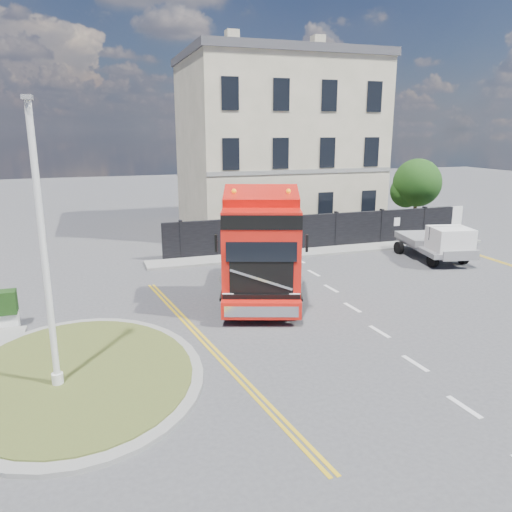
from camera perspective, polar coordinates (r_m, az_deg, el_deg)
name	(u,v)px	position (r m, az deg, el deg)	size (l,w,h in m)	color
ground	(277,313)	(18.84, 2.43, -6.48)	(120.00, 120.00, 0.00)	#424244
traffic_island	(79,375)	(15.01, -19.61, -12.67)	(6.80, 6.80, 0.17)	gray
hoarding_fence	(329,231)	(29.07, 8.31, 2.87)	(18.80, 0.25, 2.00)	black
georgian_building	(275,143)	(35.18, 2.20, 12.80)	(12.30, 10.30, 12.80)	beige
tree	(415,185)	(35.43, 17.67, 7.74)	(3.20, 3.20, 4.80)	#382619
pavement_far	(326,251)	(28.24, 8.05, 0.59)	(20.00, 1.60, 0.12)	gray
truck	(261,254)	(19.32, 0.58, 0.26)	(4.97, 7.91, 4.45)	black
flatbed_pickup	(442,243)	(27.15, 20.49, 1.40)	(2.73, 4.96, 1.94)	slate
lamppost_island	(43,247)	(13.32, -23.13, 0.97)	(0.23, 0.46, 7.44)	silver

